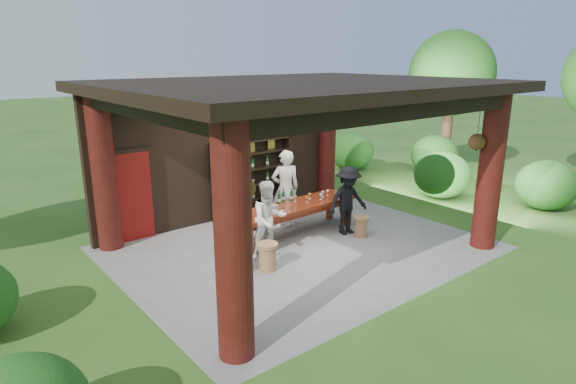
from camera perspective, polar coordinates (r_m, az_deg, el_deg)
ground at (r=10.41m, az=1.39°, el=-6.57°), size 90.00×90.00×0.00m
pavilion at (r=10.11m, az=-0.16°, el=5.37°), size 7.50×6.00×3.60m
wine_shelf at (r=12.24m, az=-4.20°, el=1.75°), size 2.25×0.34×1.98m
tasting_table at (r=10.82m, az=0.69°, el=-2.12°), size 3.22×0.94×0.75m
stool_near_left at (r=9.27m, az=-2.44°, el=-7.57°), size 0.41×0.41×0.54m
stool_near_right at (r=11.07m, az=8.64°, el=-3.96°), size 0.36×0.36×0.48m
stool_far_left at (r=9.11m, az=-6.17°, el=-8.24°), size 0.38×0.38×0.50m
host at (r=11.43m, az=-0.31°, el=0.42°), size 0.79×0.66×1.86m
guest_woman at (r=9.71m, az=-2.27°, el=-3.25°), size 0.85×0.70×1.59m
guest_man at (r=11.04m, az=7.10°, el=-1.00°), size 1.09×0.71×1.59m
table_bottles at (r=10.96m, az=-0.38°, el=-0.39°), size 0.44×0.16×0.31m
table_glasses at (r=11.21m, az=3.10°, el=-0.47°), size 0.99×0.30×0.15m
napkin_basket at (r=10.30m, az=-1.92°, el=-1.96°), size 0.27×0.19×0.14m
shrubs at (r=12.09m, az=6.70°, el=-0.71°), size 19.93×8.60×1.36m
trees at (r=13.04m, az=9.74°, el=12.98°), size 21.29×8.82×4.80m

